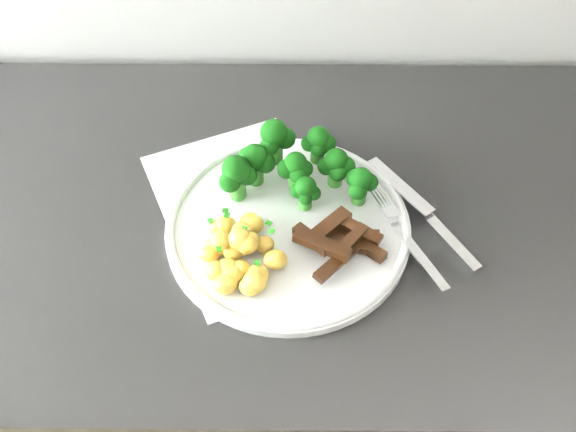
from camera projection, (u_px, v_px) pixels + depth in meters
counter at (355, 376)px, 1.26m from camera, size 2.32×0.58×0.87m
recipe_paper at (246, 210)px, 0.93m from camera, size 0.29×0.34×0.00m
plate at (288, 227)px, 0.90m from camera, size 0.30×0.30×0.02m
broccoli at (293, 163)px, 0.91m from camera, size 0.20×0.12×0.08m
potatoes at (239, 253)px, 0.86m from camera, size 0.10×0.12×0.04m
beef_strips at (339, 241)px, 0.87m from camera, size 0.11×0.11×0.03m
fork at (409, 239)px, 0.88m from camera, size 0.09×0.17×0.02m
knife at (436, 225)px, 0.90m from camera, size 0.13×0.18×0.02m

